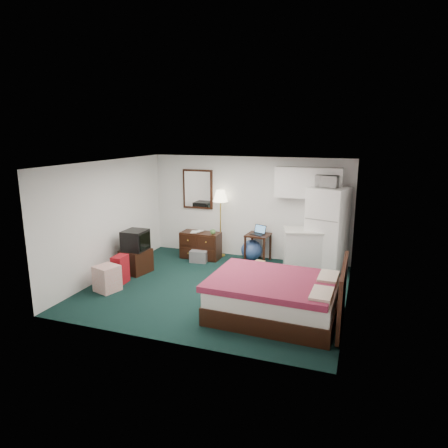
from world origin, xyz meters
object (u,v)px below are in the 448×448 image
at_px(fridge, 327,229).
at_px(bed, 274,298).
at_px(desk, 258,248).
at_px(suitcase, 120,269).
at_px(kitchen_counter, 303,250).
at_px(dresser, 201,245).
at_px(tv_stand, 136,261).
at_px(floor_lamp, 220,223).

bearing_deg(fridge, bed, -85.95).
height_order(desk, suitcase, desk).
bearing_deg(kitchen_counter, fridge, 5.72).
height_order(dresser, fridge, fridge).
bearing_deg(tv_stand, kitchen_counter, 34.49).
bearing_deg(floor_lamp, dresser, -138.16).
relative_size(desk, bed, 0.33).
distance_m(fridge, suitcase, 4.60).
relative_size(kitchen_counter, bed, 0.44).
bearing_deg(floor_lamp, fridge, -3.72).
xyz_separation_m(kitchen_counter, suitcase, (-3.43, -2.12, -0.16)).
height_order(dresser, kitchen_counter, kitchen_counter).
height_order(bed, suitcase, bed).
xyz_separation_m(dresser, tv_stand, (-0.96, -1.44, -0.07)).
height_order(fridge, suitcase, fridge).
height_order(floor_lamp, kitchen_counter, floor_lamp).
bearing_deg(desk, suitcase, -129.89).
bearing_deg(suitcase, floor_lamp, 59.42).
height_order(fridge, bed, fridge).
height_order(kitchen_counter, fridge, fridge).
bearing_deg(dresser, desk, 10.20).
xyz_separation_m(dresser, desk, (1.40, 0.23, 0.01)).
distance_m(dresser, bed, 3.52).
height_order(desk, tv_stand, desk).
distance_m(desk, bed, 2.97).
height_order(floor_lamp, fridge, fridge).
distance_m(desk, tv_stand, 2.90).
relative_size(dresser, desk, 1.43).
bearing_deg(bed, tv_stand, 163.78).
relative_size(desk, fridge, 0.36).
relative_size(dresser, kitchen_counter, 1.07).
distance_m(floor_lamp, tv_stand, 2.32).
bearing_deg(floor_lamp, desk, -6.78).
bearing_deg(bed, desk, 112.16).
distance_m(dresser, desk, 1.42).
xyz_separation_m(floor_lamp, suitcase, (-1.31, -2.47, -0.55)).
xyz_separation_m(floor_lamp, kitchen_counter, (2.12, -0.35, -0.39)).
xyz_separation_m(dresser, suitcase, (-0.92, -2.12, -0.04)).
height_order(kitchen_counter, suitcase, kitchen_counter).
xyz_separation_m(fridge, suitcase, (-3.93, -2.30, -0.65)).
relative_size(kitchen_counter, fridge, 0.48).
relative_size(dresser, tv_stand, 1.69).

